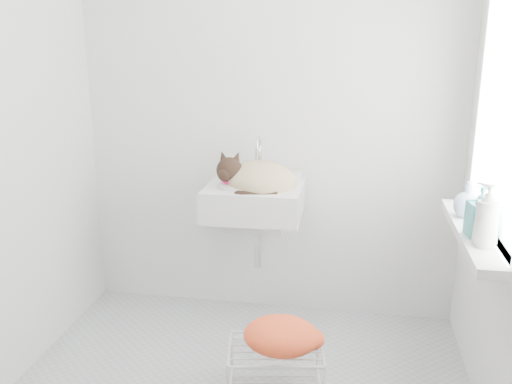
% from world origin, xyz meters
% --- Properties ---
extents(back_wall, '(2.20, 0.02, 2.50)m').
position_xyz_m(back_wall, '(0.00, 1.00, 1.25)').
color(back_wall, silver).
rests_on(back_wall, ground).
extents(window_glass, '(0.01, 0.80, 1.00)m').
position_xyz_m(window_glass, '(1.09, 0.20, 1.35)').
color(window_glass, white).
rests_on(window_glass, right_wall).
extents(window_frame, '(0.04, 0.90, 1.10)m').
position_xyz_m(window_frame, '(1.07, 0.20, 1.35)').
color(window_frame, white).
rests_on(window_frame, right_wall).
extents(windowsill, '(0.16, 0.88, 0.04)m').
position_xyz_m(windowsill, '(1.01, 0.20, 0.83)').
color(windowsill, white).
rests_on(windowsill, right_wall).
extents(sink, '(0.52, 0.46, 0.21)m').
position_xyz_m(sink, '(-0.04, 0.74, 0.85)').
color(sink, silver).
rests_on(sink, back_wall).
extents(faucet, '(0.19, 0.13, 0.19)m').
position_xyz_m(faucet, '(-0.04, 0.92, 0.99)').
color(faucet, silver).
rests_on(faucet, sink).
extents(cat, '(0.43, 0.35, 0.26)m').
position_xyz_m(cat, '(-0.03, 0.72, 0.89)').
color(cat, tan).
rests_on(cat, sink).
extents(wire_rack, '(0.47, 0.36, 0.26)m').
position_xyz_m(wire_rack, '(0.17, 0.10, 0.15)').
color(wire_rack, silver).
rests_on(wire_rack, floor).
extents(towel, '(0.35, 0.25, 0.14)m').
position_xyz_m(towel, '(0.20, 0.08, 0.29)').
color(towel, orange).
rests_on(towel, wire_rack).
extents(bottle_a, '(0.11, 0.11, 0.21)m').
position_xyz_m(bottle_a, '(1.00, 0.00, 0.85)').
color(bottle_a, silver).
rests_on(bottle_a, windowsill).
extents(bottle_b, '(0.11, 0.11, 0.21)m').
position_xyz_m(bottle_b, '(1.00, 0.11, 0.85)').
color(bottle_b, teal).
rests_on(bottle_b, windowsill).
extents(bottle_c, '(0.17, 0.17, 0.16)m').
position_xyz_m(bottle_c, '(1.00, 0.37, 0.85)').
color(bottle_c, silver).
rests_on(bottle_c, windowsill).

